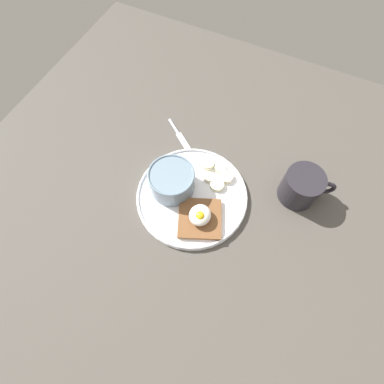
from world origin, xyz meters
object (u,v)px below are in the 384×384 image
banana_slice_front (210,165)px  coffee_mug (302,187)px  toast_slice (200,219)px  banana_slice_right (220,168)px  banana_slice_left (226,177)px  knife (179,135)px  banana_slice_back (209,177)px  poached_egg (200,215)px  oatmeal_bowl (172,180)px  banana_slice_inner (217,185)px

banana_slice_front → coffee_mug: size_ratio=0.29×
toast_slice → banana_slice_right: same height
banana_slice_left → knife: banana_slice_left is taller
banana_slice_back → knife: 16.28cm
toast_slice → banana_slice_front: banana_slice_front is taller
banana_slice_front → banana_slice_back: size_ratio=0.95×
banana_slice_front → knife: 13.39cm
poached_egg → banana_slice_back: (11.17, 2.73, -2.26)cm
banana_slice_right → coffee_mug: 20.51cm
knife → banana_slice_back: bearing=-125.6°
poached_egg → oatmeal_bowl: bearing=62.1°
oatmeal_bowl → banana_slice_inner: bearing=-64.0°
banana_slice_front → banana_slice_back: bearing=-159.7°
toast_slice → banana_slice_left: bearing=-5.5°
banana_slice_left → banana_slice_back: 4.49cm
banana_slice_front → knife: bearing=63.4°
banana_slice_left → banana_slice_back: bearing=117.8°
poached_egg → banana_slice_right: bearing=4.6°
toast_slice → poached_egg: (-0.06, -0.03, 2.29)cm
poached_egg → banana_slice_left: size_ratio=1.47×
banana_slice_back → knife: bearing=54.4°
banana_slice_left → toast_slice: bearing=174.5°
banana_slice_back → coffee_mug: size_ratio=0.30×
banana_slice_right → toast_slice: bearing=-175.5°
poached_egg → banana_slice_inner: size_ratio=1.10×
banana_slice_back → banana_slice_right: (3.78, -1.53, -0.08)cm
banana_slice_left → banana_slice_inner: 3.31cm
coffee_mug → banana_slice_right: bearing=96.3°
banana_slice_front → knife: size_ratio=0.33×
banana_slice_left → banana_slice_inner: (-3.10, 1.16, -0.06)cm
oatmeal_bowl → toast_slice: bearing=-117.7°
coffee_mug → banana_slice_back: bearing=105.5°
poached_egg → banana_slice_front: poached_egg is taller
toast_slice → banana_slice_inner: bearing=-0.6°
banana_slice_left → coffee_mug: size_ratio=0.30×
knife → banana_slice_front: bearing=-116.6°
oatmeal_bowl → coffee_mug: 31.28cm
banana_slice_inner → knife: bearing=56.8°
banana_slice_left → poached_egg: bearing=174.6°
poached_egg → banana_slice_left: (13.26, -1.24, -2.34)cm
banana_slice_right → coffee_mug: coffee_mug is taller
knife → banana_slice_left: bearing=-113.2°
oatmeal_bowl → banana_slice_inner: 11.45cm
banana_slice_front → coffee_mug: bearing=-83.7°
oatmeal_bowl → banana_slice_back: 9.64cm
poached_egg → banana_slice_left: bearing=-5.4°
toast_slice → banana_slice_left: size_ratio=3.60×
oatmeal_bowl → banana_slice_right: oatmeal_bowl is taller
toast_slice → banana_slice_back: bearing=13.7°
banana_slice_back → knife: size_ratio=0.35×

